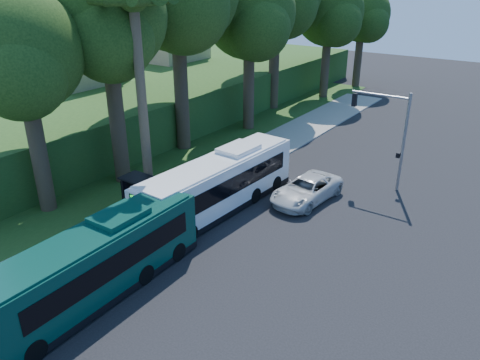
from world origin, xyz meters
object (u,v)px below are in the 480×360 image
Objects in this scene: bus_shelter at (144,189)px; white_bus at (220,183)px; pickup at (306,189)px; teal_bus at (92,265)px.

white_bus reaches higher than bus_shelter.
white_bus is at bearing -127.19° from pickup.
white_bus is 2.18× the size of pickup.
pickup is (3.41, 15.01, -0.99)m from teal_bus.
teal_bus is 2.12× the size of pickup.
white_bus is 1.03× the size of teal_bus.
white_bus reaches higher than pickup.
white_bus is at bearing 43.77° from bus_shelter.
teal_bus is at bearing -60.92° from bus_shelter.
bus_shelter is 4.79m from white_bus.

